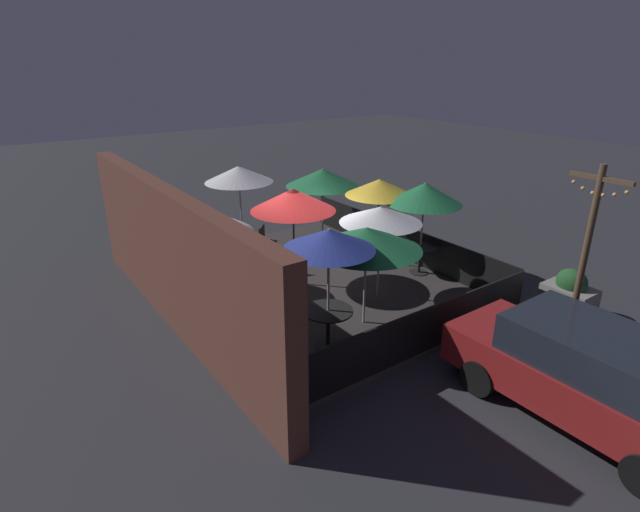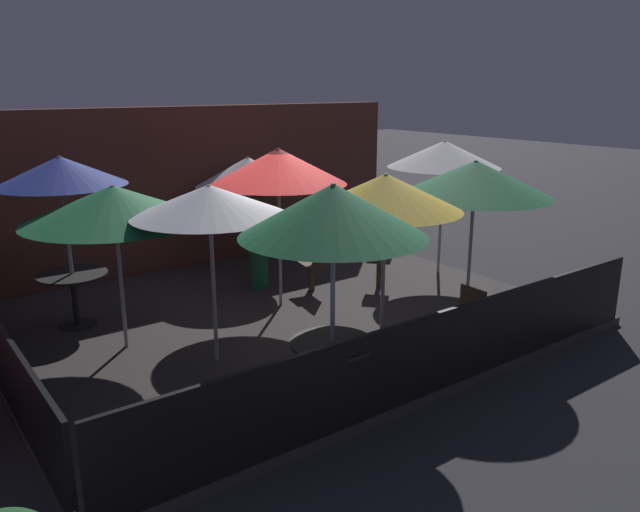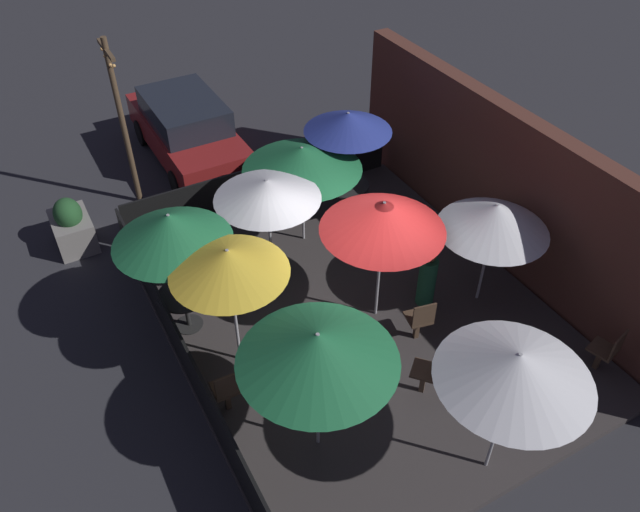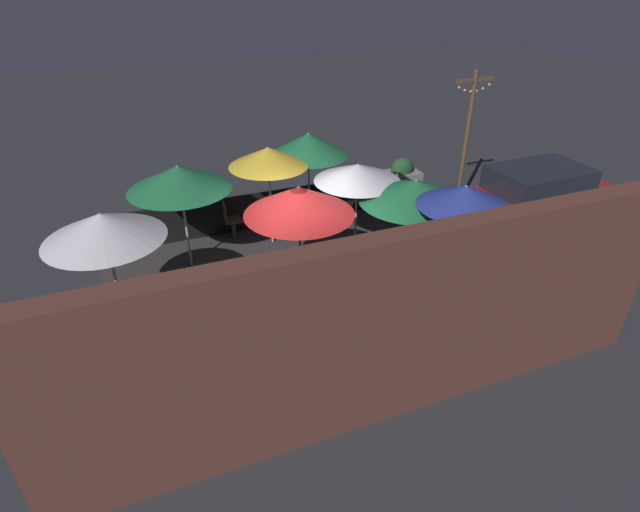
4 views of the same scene
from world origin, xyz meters
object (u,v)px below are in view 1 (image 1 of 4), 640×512
object	(u,v)px
dining_table_0	(420,251)
patio_chair_0	(371,233)
patio_umbrella_6	(381,215)
patio_chair_1	(156,253)
patio_umbrella_3	(379,187)
planter_box	(569,295)
patio_umbrella_8	(366,238)
patio_umbrella_0	(425,194)
light_post	(585,255)
dining_table_1	(328,317)
patron_0	(258,270)
parked_car_0	(585,373)
patio_umbrella_5	(211,221)
patio_chair_3	(266,241)
patio_chair_2	(267,257)
patio_umbrella_2	(293,200)
patio_umbrella_4	(323,177)
patio_umbrella_1	(329,240)
patio_umbrella_7	(239,174)

from	to	relation	value
dining_table_0	patio_chair_0	world-z (taller)	patio_chair_0
patio_umbrella_6	patio_chair_1	xyz separation A→B (m)	(4.64, 3.75, -1.54)
patio_umbrella_3	planter_box	size ratio (longest dim) A/B	2.15
patio_umbrella_8	patio_chair_1	size ratio (longest dim) A/B	2.51
patio_umbrella_0	planter_box	distance (m)	4.07
patio_umbrella_8	patio_chair_0	bearing A→B (deg)	-42.63
patio_umbrella_8	light_post	xyz separation A→B (m)	(-3.12, -2.56, 0.07)
dining_table_1	patio_chair_1	bearing A→B (deg)	14.69
patron_0	parked_car_0	distance (m)	7.27
patio_chair_1	patio_umbrella_5	bearing A→B (deg)	1.23
dining_table_0	patio_chair_3	world-z (taller)	patio_chair_3
patio_chair_1	patio_chair_3	bearing A→B (deg)	55.29
patio_chair_0	patio_chair_2	distance (m)	3.41
patio_umbrella_3	patio_chair_1	size ratio (longest dim) A/B	2.61
patio_umbrella_0	patio_chair_0	size ratio (longest dim) A/B	2.57
patio_umbrella_3	patio_umbrella_8	bearing A→B (deg)	134.10
patio_umbrella_2	patio_chair_1	size ratio (longest dim) A/B	2.69
patio_chair_0	light_post	size ratio (longest dim) A/B	0.25
dining_table_1	patio_chair_3	distance (m)	4.88
patio_umbrella_3	patio_chair_1	bearing A→B (deg)	59.00
patio_umbrella_8	dining_table_1	bearing A→B (deg)	104.34
patio_umbrella_4	patron_0	xyz separation A→B (m)	(-1.66, 3.14, -1.56)
patio_umbrella_0	patio_umbrella_2	bearing A→B (deg)	66.36
patio_umbrella_1	dining_table_0	xyz separation A→B (m)	(1.51, -4.09, -1.63)
patio_umbrella_0	parked_car_0	world-z (taller)	patio_umbrella_0
patio_umbrella_3	patio_umbrella_6	bearing A→B (deg)	139.43
patio_umbrella_3	patio_chair_2	distance (m)	3.47
dining_table_1	parked_car_0	bearing A→B (deg)	-151.99
patio_umbrella_1	dining_table_0	bearing A→B (deg)	-69.80
dining_table_1	patio_chair_3	xyz separation A→B (m)	(4.70, -1.28, -0.09)
patio_umbrella_2	patio_chair_0	distance (m)	3.60
patio_umbrella_6	patio_umbrella_5	bearing A→B (deg)	53.00
patio_umbrella_6	patio_chair_1	world-z (taller)	patio_umbrella_6
patio_umbrella_6	light_post	size ratio (longest dim) A/B	0.59
patio_umbrella_0	patio_umbrella_2	xyz separation A→B (m)	(1.34, 3.06, 0.02)
patron_0	planter_box	distance (m)	7.21
patio_umbrella_2	patron_0	xyz separation A→B (m)	(0.17, 0.95, -1.65)
patio_umbrella_3	patron_0	world-z (taller)	patio_umbrella_3
light_post	dining_table_0	bearing A→B (deg)	-4.72
dining_table_0	dining_table_1	size ratio (longest dim) A/B	0.92
patio_umbrella_1	dining_table_1	xyz separation A→B (m)	(-0.00, 0.00, -1.61)
patio_umbrella_5	light_post	distance (m)	7.73
patio_umbrella_7	patio_umbrella_8	world-z (taller)	patio_umbrella_7
patio_umbrella_4	parked_car_0	world-z (taller)	patio_umbrella_4
patio_umbrella_8	patio_chair_3	size ratio (longest dim) A/B	2.40
patio_umbrella_2	dining_table_0	bearing A→B (deg)	-113.64
patio_chair_1	light_post	distance (m)	10.13
patio_chair_1	light_post	world-z (taller)	light_post
patio_umbrella_3	patio_umbrella_5	distance (m)	4.52
patio_umbrella_4	patron_0	size ratio (longest dim) A/B	1.97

